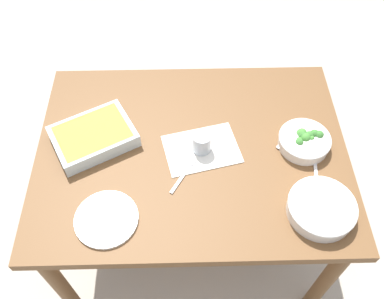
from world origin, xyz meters
TOP-DOWN VIEW (x-y plane):
  - ground_plane at (0.00, 0.00)m, footprint 6.00×6.00m
  - dining_table at (0.00, 0.00)m, footprint 1.20×0.90m
  - placemat at (-0.04, 0.00)m, footprint 0.32×0.26m
  - stew_bowl at (-0.44, 0.28)m, footprint 0.24×0.24m
  - broccoli_bowl at (-0.43, -0.01)m, footprint 0.20×0.20m
  - baking_dish at (0.38, -0.05)m, footprint 0.37×0.34m
  - drink_cup at (-0.04, 0.00)m, footprint 0.07×0.07m
  - side_plate at (0.30, 0.29)m, footprint 0.22×0.22m
  - spoon_by_stew at (-0.45, 0.18)m, footprint 0.04×0.18m
  - spoon_by_broccoli at (-0.39, -0.01)m, footprint 0.18×0.03m
  - spoon_spare at (0.02, 0.10)m, footprint 0.11×0.16m

SIDE VIEW (x-z plane):
  - ground_plane at x=0.00m, z-range 0.00..0.00m
  - dining_table at x=0.00m, z-range 0.28..1.02m
  - placemat at x=-0.04m, z-range 0.74..0.74m
  - spoon_by_stew at x=-0.45m, z-range 0.74..0.75m
  - spoon_by_broccoli at x=-0.39m, z-range 0.74..0.75m
  - spoon_spare at x=0.02m, z-range 0.74..0.75m
  - side_plate at x=0.30m, z-range 0.74..0.75m
  - broccoli_bowl at x=-0.43m, z-range 0.74..0.81m
  - stew_bowl at x=-0.44m, z-range 0.74..0.80m
  - baking_dish at x=0.38m, z-range 0.74..0.80m
  - drink_cup at x=-0.04m, z-range 0.74..0.82m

